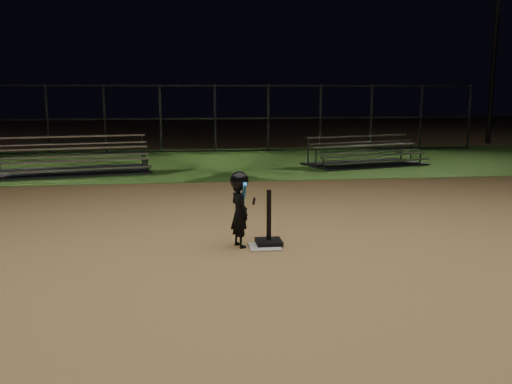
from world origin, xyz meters
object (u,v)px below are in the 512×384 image
object	(u,v)px
child_batter	(240,207)
light_pole_right	(497,26)
home_plate	(265,247)
batting_tee	(269,234)
bleacher_left	(74,166)
bleacher_right	(365,159)

from	to	relation	value
child_batter	light_pole_right	xyz separation A→B (m)	(12.36, 14.84, 4.35)
home_plate	batting_tee	size ratio (longest dim) A/B	0.55
batting_tee	light_pole_right	xyz separation A→B (m)	(11.92, 14.83, 4.77)
batting_tee	bleacher_left	world-z (taller)	bleacher_left
batting_tee	bleacher_right	xyz separation A→B (m)	(4.31, 8.58, 0.00)
home_plate	child_batter	size ratio (longest dim) A/B	0.40
bleacher_right	child_batter	bearing A→B (deg)	-133.58
child_batter	light_pole_right	bearing A→B (deg)	-62.52
batting_tee	light_pole_right	size ratio (longest dim) A/B	0.10
bleacher_left	light_pole_right	size ratio (longest dim) A/B	0.53
batting_tee	child_batter	world-z (taller)	child_batter
home_plate	bleacher_left	bearing A→B (deg)	117.65
light_pole_right	child_batter	bearing A→B (deg)	-129.78
light_pole_right	bleacher_left	bearing A→B (deg)	-157.03
bleacher_right	home_plate	bearing A→B (deg)	-131.46
bleacher_right	light_pole_right	xyz separation A→B (m)	(7.61, 6.25, 4.77)
child_batter	bleacher_left	distance (m)	8.87
home_plate	batting_tee	bearing A→B (deg)	55.36
home_plate	bleacher_right	size ratio (longest dim) A/B	0.12
batting_tee	bleacher_right	bearing A→B (deg)	63.31
home_plate	bleacher_right	bearing A→B (deg)	63.20
child_batter	bleacher_left	xyz separation A→B (m)	(-3.87, 7.97, -0.39)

